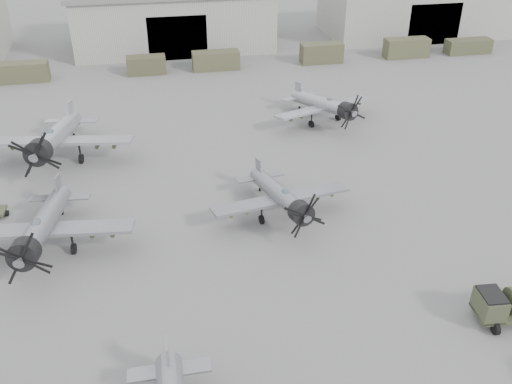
# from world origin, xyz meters

# --- Properties ---
(ground) EXTENTS (220.00, 220.00, 0.00)m
(ground) POSITION_xyz_m (0.00, 0.00, 0.00)
(ground) COLOR #535351
(ground) RESTS_ON ground
(hangar_center) EXTENTS (29.00, 14.80, 8.70)m
(hangar_center) POSITION_xyz_m (0.00, 61.96, 4.37)
(hangar_center) COLOR #9B9B91
(hangar_center) RESTS_ON ground
(hangar_right) EXTENTS (29.00, 14.80, 8.70)m
(hangar_right) POSITION_xyz_m (38.00, 61.96, 4.37)
(hangar_right) COLOR #9B9B91
(hangar_right) RESTS_ON ground
(support_truck_2) EXTENTS (6.42, 2.20, 2.41)m
(support_truck_2) POSITION_xyz_m (-19.96, 50.00, 1.21)
(support_truck_2) COLOR #43432C
(support_truck_2) RESTS_ON ground
(support_truck_3) EXTENTS (5.01, 2.20, 2.30)m
(support_truck_3) POSITION_xyz_m (-4.58, 50.00, 1.15)
(support_truck_3) COLOR #3E3E28
(support_truck_3) RESTS_ON ground
(support_truck_4) EXTENTS (6.19, 2.20, 2.40)m
(support_truck_4) POSITION_xyz_m (4.53, 50.00, 1.20)
(support_truck_4) COLOR #43432C
(support_truck_4) RESTS_ON ground
(support_truck_5) EXTENTS (5.70, 2.20, 2.64)m
(support_truck_5) POSITION_xyz_m (19.11, 50.00, 1.32)
(support_truck_5) COLOR #41412B
(support_truck_5) RESTS_ON ground
(support_truck_6) EXTENTS (6.22, 2.20, 2.63)m
(support_truck_6) POSITION_xyz_m (31.52, 50.00, 1.32)
(support_truck_6) COLOR #43442C
(support_truck_6) RESTS_ON ground
(support_truck_7) EXTENTS (6.53, 2.20, 2.02)m
(support_truck_7) POSITION_xyz_m (41.03, 50.00, 1.01)
(support_truck_7) COLOR #3E402A
(support_truck_7) RESTS_ON ground
(aircraft_mid_1) EXTENTS (12.81, 11.53, 5.09)m
(aircraft_mid_1) POSITION_xyz_m (-12.94, 11.59, 2.32)
(aircraft_mid_1) COLOR gray
(aircraft_mid_1) RESTS_ON ground
(aircraft_mid_2) EXTENTS (11.22, 10.10, 4.45)m
(aircraft_mid_2) POSITION_xyz_m (4.67, 12.84, 2.03)
(aircraft_mid_2) COLOR gray
(aircraft_mid_2) RESTS_ON ground
(aircraft_far_0) EXTENTS (14.17, 12.75, 5.62)m
(aircraft_far_0) POSITION_xyz_m (-13.50, 26.00, 2.56)
(aircraft_far_0) COLOR #979B9F
(aircraft_far_0) RESTS_ON ground
(aircraft_far_1) EXTENTS (11.55, 10.41, 4.64)m
(aircraft_far_1) POSITION_xyz_m (13.51, 29.90, 2.11)
(aircraft_far_1) COLOR #93969B
(aircraft_far_1) RESTS_ON ground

